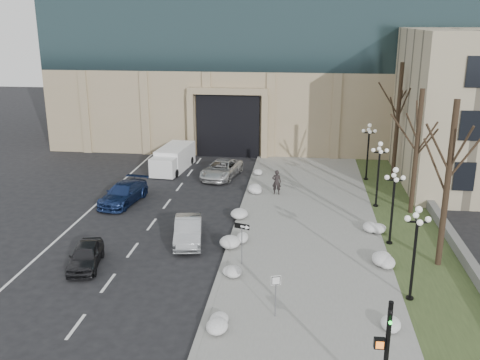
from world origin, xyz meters
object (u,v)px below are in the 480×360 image
object	(u,v)px
box_truck	(173,159)
pedestrian	(277,182)
car_c	(123,193)
car_e	(173,161)
one_way_sign	(244,232)
lamppost_c	(379,165)
lamppost_b	(393,196)
car_d	(222,169)
traffic_signal	(385,358)
lamppost_a	(416,241)
car_b	(188,231)
lamppost_d	(368,144)
car_a	(86,256)
keep_sign	(276,287)

from	to	relation	value
box_truck	pedestrian	bearing A→B (deg)	-27.15
car_c	pedestrian	size ratio (longest dim) A/B	2.71
car_e	one_way_sign	xyz separation A→B (m)	(8.37, -18.65, 1.37)
car_e	lamppost_c	world-z (taller)	lamppost_c
lamppost_b	car_c	bearing A→B (deg)	163.53
car_e	box_truck	xyz separation A→B (m)	(0.10, -0.47, 0.30)
car_d	pedestrian	world-z (taller)	pedestrian
traffic_signal	lamppost_a	world-z (taller)	lamppost_a
car_e	lamppost_b	xyz separation A→B (m)	(16.54, -14.79, 2.42)
car_c	lamppost_b	distance (m)	18.83
traffic_signal	lamppost_c	distance (m)	20.79
car_e	one_way_sign	world-z (taller)	one_way_sign
car_b	traffic_signal	bearing A→B (deg)	-63.90
one_way_sign	lamppost_c	bearing A→B (deg)	71.60
car_e	lamppost_d	size ratio (longest dim) A/B	0.81
car_b	box_truck	world-z (taller)	box_truck
car_d	one_way_sign	world-z (taller)	one_way_sign
lamppost_c	lamppost_d	world-z (taller)	same
car_a	car_b	world-z (taller)	car_b
car_a	car_e	size ratio (longest dim) A/B	0.98
car_d	pedestrian	size ratio (longest dim) A/B	2.80
lamppost_d	traffic_signal	bearing A→B (deg)	-94.92
car_c	lamppost_c	xyz separation A→B (m)	(17.92, 1.20, 2.34)
one_way_sign	keep_sign	world-z (taller)	one_way_sign
box_truck	lamppost_c	world-z (taller)	lamppost_c
car_e	lamppost_a	world-z (taller)	lamppost_a
pedestrian	car_d	bearing A→B (deg)	-41.35
car_a	car_d	size ratio (longest dim) A/B	0.72
box_truck	traffic_signal	xyz separation A→B (m)	(14.11, -28.45, 1.10)
lamppost_a	keep_sign	bearing A→B (deg)	-159.61
traffic_signal	car_d	bearing A→B (deg)	108.58
pedestrian	keep_sign	world-z (taller)	keep_sign
car_c	one_way_sign	size ratio (longest dim) A/B	2.06
car_c	car_e	world-z (taller)	car_c
car_c	car_e	size ratio (longest dim) A/B	1.31
lamppost_b	keep_sign	bearing A→B (deg)	-125.27
lamppost_b	lamppost_c	xyz separation A→B (m)	(0.00, 6.50, 0.00)
car_b	car_e	world-z (taller)	car_b
box_truck	lamppost_d	world-z (taller)	lamppost_d
car_d	lamppost_c	xyz separation A→B (m)	(11.89, -5.97, 2.34)
car_b	car_c	bearing A→B (deg)	124.38
one_way_sign	lamppost_a	size ratio (longest dim) A/B	0.52
car_d	traffic_signal	world-z (taller)	traffic_signal
car_b	pedestrian	bearing A→B (deg)	53.19
traffic_signal	lamppost_d	distance (m)	27.25
pedestrian	lamppost_d	size ratio (longest dim) A/B	0.39
car_e	one_way_sign	size ratio (longest dim) A/B	1.57
car_e	pedestrian	xyz separation A→B (m)	(9.45, -6.49, 0.40)
one_way_sign	keep_sign	distance (m)	5.34
car_b	box_truck	xyz separation A→B (m)	(-4.61, 15.30, 0.22)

